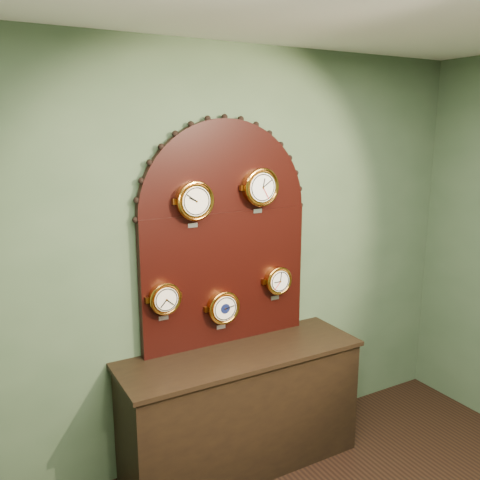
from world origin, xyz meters
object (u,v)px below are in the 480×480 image
shop_counter (241,411)px  roman_clock (194,201)px  tide_clock (278,280)px  display_board (225,228)px  barometer (223,307)px  arabic_clock (260,187)px  hygrometer (165,298)px

shop_counter → roman_clock: (-0.25, 0.15, 1.43)m
tide_clock → display_board: bearing=170.1°
shop_counter → roman_clock: size_ratio=5.36×
barometer → tide_clock: (0.43, 0.00, 0.12)m
shop_counter → arabic_clock: size_ratio=5.21×
arabic_clock → hygrometer: 0.95m
shop_counter → display_board: display_board is taller
arabic_clock → hygrometer: size_ratio=1.19×
hygrometer → tide_clock: (0.84, 0.00, -0.01)m
arabic_clock → barometer: size_ratio=1.10×
display_board → arabic_clock: display_board is taller
shop_counter → tide_clock: bearing=22.1°
roman_clock → arabic_clock: bearing=-0.0°
display_board → barometer: bearing=-129.3°
barometer → display_board: bearing=50.7°
arabic_clock → tide_clock: (0.15, 0.00, -0.66)m
display_board → hygrometer: bearing=-171.9°
roman_clock → tide_clock: 0.87m
arabic_clock → barometer: (-0.28, 0.00, -0.79)m
shop_counter → arabic_clock: arabic_clock is taller
arabic_clock → tide_clock: arabic_clock is taller
roman_clock → arabic_clock: 0.48m
display_board → hygrometer: display_board is taller
barometer → tide_clock: 0.45m
roman_clock → arabic_clock: arabic_clock is taller
hygrometer → barometer: size_ratio=0.93×
roman_clock → barometer: 0.75m
display_board → hygrometer: 0.61m
display_board → tide_clock: size_ratio=6.02×
display_board → barometer: display_board is taller
barometer → tide_clock: bearing=0.1°
display_board → barometer: (-0.05, -0.07, -0.53)m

